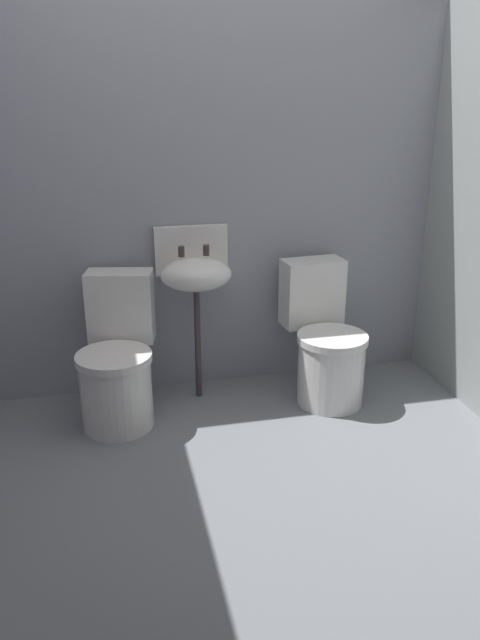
{
  "coord_description": "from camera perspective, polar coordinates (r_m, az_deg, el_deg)",
  "views": [
    {
      "loc": [
        -0.6,
        -2.35,
        1.7
      ],
      "look_at": [
        0.0,
        0.27,
        0.7
      ],
      "focal_mm": 34.56,
      "sensor_mm": 36.0,
      "label": 1
    }
  ],
  "objects": [
    {
      "name": "ground_plane",
      "position": [
        2.99,
        1.21,
        -15.26
      ],
      "size": [
        3.15,
        2.59,
        0.08
      ],
      "primitive_type": "cube",
      "color": "slate"
    },
    {
      "name": "sink",
      "position": [
        3.46,
        -4.17,
        4.43
      ],
      "size": [
        0.42,
        0.35,
        0.99
      ],
      "color": "#3D3236",
      "rests_on": "ground"
    },
    {
      "name": "toilet_right",
      "position": [
        3.6,
        7.89,
        -2.34
      ],
      "size": [
        0.43,
        0.62,
        0.78
      ],
      "rotation": [
        0.0,
        0.0,
        3.23
      ],
      "color": "white",
      "rests_on": "ground"
    },
    {
      "name": "toilet_left",
      "position": [
        3.39,
        -11.26,
        -4.04
      ],
      "size": [
        0.49,
        0.66,
        0.78
      ],
      "rotation": [
        0.0,
        0.0,
        2.94
      ],
      "color": "white",
      "rests_on": "ground"
    },
    {
      "name": "wall_back",
      "position": [
        3.6,
        -3.15,
        10.87
      ],
      "size": [
        3.15,
        0.1,
        2.22
      ],
      "primitive_type": "cube",
      "color": "#91949D",
      "rests_on": "ground"
    }
  ]
}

